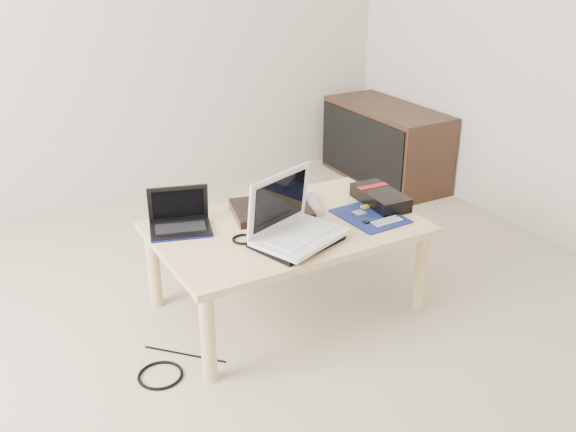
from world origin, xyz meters
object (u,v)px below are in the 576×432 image
coffee_table (287,235)px  netbook (180,221)px  white_laptop (293,224)px  media_cabinet (384,144)px  gpu_box (380,197)px

coffee_table → netbook: 0.45m
white_laptop → coffee_table: bearing=69.8°
white_laptop → media_cabinet: bearing=40.8°
coffee_table → gpu_box: size_ratio=3.59×
media_cabinet → netbook: (-1.75, -0.87, 0.19)m
media_cabinet → gpu_box: 1.39m
coffee_table → gpu_box: (0.48, -0.01, 0.08)m
coffee_table → netbook: bearing=155.2°
white_laptop → gpu_box: white_laptop is taller
netbook → white_laptop: 0.48m
coffee_table → netbook: size_ratio=3.77×
netbook → gpu_box: netbook is taller
white_laptop → netbook: bearing=136.9°
media_cabinet → netbook: 1.96m
coffee_table → media_cabinet: media_cabinet is taller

